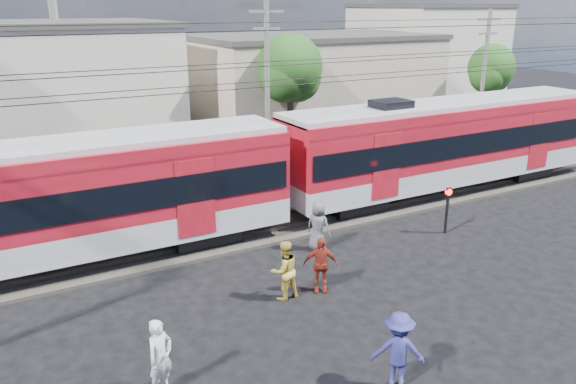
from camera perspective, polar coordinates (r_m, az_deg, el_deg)
name	(u,v)px	position (r m, az deg, el deg)	size (l,w,h in m)	color
ground	(327,349)	(14.59, 4.02, -15.64)	(120.00, 120.00, 0.00)	black
track_bed	(210,237)	(20.90, -7.98, -4.57)	(70.00, 3.40, 0.12)	#2D2823
rail_near	(217,241)	(20.21, -7.21, -4.99)	(70.00, 0.12, 0.12)	#59544C
rail_far	(202,227)	(21.51, -8.72, -3.58)	(70.00, 0.12, 0.12)	#59544C
commuter_train	(49,200)	(19.02, -23.13, -0.74)	(50.30, 3.08, 4.17)	black
building_midwest	(62,83)	(37.64, -21.96, 10.24)	(12.24, 12.24, 7.30)	beige
building_mideast	(311,81)	(40.18, 2.33, 11.25)	(16.32, 10.20, 6.30)	tan
building_east	(425,54)	(51.67, 13.72, 13.47)	(10.20, 10.20, 8.30)	beige
utility_pole_mid	(267,83)	(28.33, -2.13, 11.05)	(1.80, 0.24, 8.50)	slate
utility_pole_east	(484,74)	(36.16, 19.26, 11.26)	(1.80, 0.24, 8.00)	slate
tree_near	(292,70)	(32.52, 0.46, 12.24)	(3.82, 3.64, 6.72)	#382619
tree_far	(492,70)	(41.34, 20.01, 11.55)	(3.36, 3.12, 5.76)	#382619
pedestrian_a	(160,357)	(13.02, -12.84, -16.03)	(0.65, 0.43, 1.79)	silver
pedestrian_b	(284,270)	(16.36, -0.38, -7.95)	(0.87, 0.68, 1.79)	gold
pedestrian_c	(398,350)	(13.11, 11.13, -15.50)	(1.19, 0.68, 1.84)	navy
pedestrian_d	(320,265)	(16.79, 3.30, -7.37)	(1.01, 0.42, 1.73)	maroon
pedestrian_e	(318,226)	(19.54, 3.08, -3.48)	(0.86, 0.56, 1.76)	#535458
car_silver	(530,126)	(39.92, 23.34, 6.17)	(1.69, 4.21, 1.44)	silver
car_white	(576,125)	(41.52, 27.18, 6.06)	(1.51, 4.34, 1.43)	silver
crossing_signal	(448,202)	(21.62, 15.91, -0.97)	(0.26, 0.26, 1.80)	black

